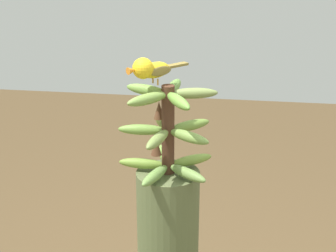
# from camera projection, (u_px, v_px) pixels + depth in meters

# --- Properties ---
(banana_bunch) EXTENTS (0.34, 0.33, 0.31)m
(banana_bunch) POSITION_uv_depth(u_px,v_px,m) (168.00, 130.00, 1.72)
(banana_bunch) COLOR #4C2D1E
(banana_bunch) RESTS_ON banana_tree
(perched_bird) EXTENTS (0.19, 0.18, 0.09)m
(perched_bird) POSITION_uv_depth(u_px,v_px,m) (149.00, 69.00, 1.65)
(perched_bird) COLOR #C68933
(perched_bird) RESTS_ON banana_bunch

